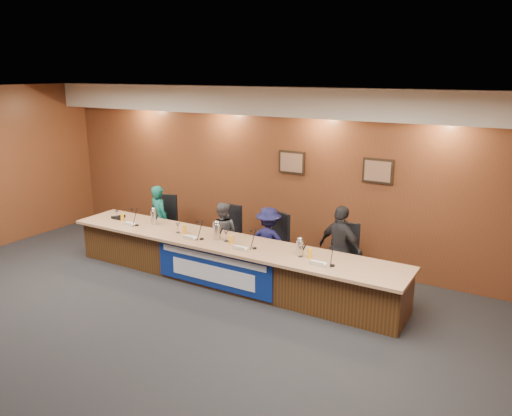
# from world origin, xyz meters

# --- Properties ---
(floor) EXTENTS (10.00, 10.00, 0.00)m
(floor) POSITION_xyz_m (0.00, 0.00, 0.00)
(floor) COLOR black
(floor) RESTS_ON ground
(ceiling) EXTENTS (10.00, 8.00, 0.04)m
(ceiling) POSITION_xyz_m (0.00, 0.00, 3.20)
(ceiling) COLOR silver
(ceiling) RESTS_ON wall_back
(wall_back) EXTENTS (10.00, 0.04, 3.20)m
(wall_back) POSITION_xyz_m (0.00, 4.00, 1.60)
(wall_back) COLOR #5D2F1A
(wall_back) RESTS_ON floor
(soffit) EXTENTS (10.00, 0.50, 0.50)m
(soffit) POSITION_xyz_m (0.00, 3.75, 2.95)
(soffit) COLOR beige
(soffit) RESTS_ON wall_back
(dais_body) EXTENTS (6.00, 0.80, 0.70)m
(dais_body) POSITION_xyz_m (0.00, 2.40, 0.35)
(dais_body) COLOR #422711
(dais_body) RESTS_ON floor
(dais_top) EXTENTS (6.10, 0.95, 0.05)m
(dais_top) POSITION_xyz_m (0.00, 2.35, 0.72)
(dais_top) COLOR #AB7D59
(dais_top) RESTS_ON dais_body
(banner) EXTENTS (2.20, 0.02, 0.65)m
(banner) POSITION_xyz_m (0.00, 1.99, 0.38)
(banner) COLOR navy
(banner) RESTS_ON dais_body
(banner_text_upper) EXTENTS (2.00, 0.01, 0.10)m
(banner_text_upper) POSITION_xyz_m (0.00, 1.97, 0.58)
(banner_text_upper) COLOR silver
(banner_text_upper) RESTS_ON banner
(banner_text_lower) EXTENTS (1.60, 0.01, 0.28)m
(banner_text_lower) POSITION_xyz_m (0.00, 1.97, 0.30)
(banner_text_lower) COLOR silver
(banner_text_lower) RESTS_ON banner
(wall_photo_left) EXTENTS (0.52, 0.04, 0.42)m
(wall_photo_left) POSITION_xyz_m (0.40, 3.97, 1.85)
(wall_photo_left) COLOR black
(wall_photo_left) RESTS_ON wall_back
(wall_photo_right) EXTENTS (0.52, 0.04, 0.42)m
(wall_photo_right) POSITION_xyz_m (2.00, 3.97, 1.85)
(wall_photo_right) COLOR black
(wall_photo_right) RESTS_ON wall_back
(panelist_a) EXTENTS (0.56, 0.46, 1.32)m
(panelist_a) POSITION_xyz_m (-2.01, 3.03, 0.66)
(panelist_a) COLOR #0E554A
(panelist_a) RESTS_ON floor
(panelist_b) EXTENTS (0.68, 0.59, 1.19)m
(panelist_b) POSITION_xyz_m (-0.52, 3.03, 0.59)
(panelist_b) COLOR #525257
(panelist_b) RESTS_ON floor
(panelist_c) EXTENTS (0.85, 0.57, 1.22)m
(panelist_c) POSITION_xyz_m (0.45, 3.03, 0.61)
(panelist_c) COLOR #101037
(panelist_c) RESTS_ON floor
(panelist_d) EXTENTS (0.90, 0.59, 1.43)m
(panelist_d) POSITION_xyz_m (1.76, 3.03, 0.71)
(panelist_d) COLOR black
(panelist_d) RESTS_ON floor
(office_chair_a) EXTENTS (0.59, 0.59, 0.08)m
(office_chair_a) POSITION_xyz_m (-2.01, 3.13, 0.48)
(office_chair_a) COLOR black
(office_chair_a) RESTS_ON floor
(office_chair_b) EXTENTS (0.49, 0.49, 0.08)m
(office_chair_b) POSITION_xyz_m (-0.52, 3.13, 0.48)
(office_chair_b) COLOR black
(office_chair_b) RESTS_ON floor
(office_chair_c) EXTENTS (0.62, 0.62, 0.08)m
(office_chair_c) POSITION_xyz_m (0.45, 3.13, 0.48)
(office_chair_c) COLOR black
(office_chair_c) RESTS_ON floor
(office_chair_d) EXTENTS (0.52, 0.52, 0.08)m
(office_chair_d) POSITION_xyz_m (1.76, 3.13, 0.48)
(office_chair_d) COLOR black
(office_chair_d) RESTS_ON floor
(nameplate_a) EXTENTS (0.24, 0.08, 0.10)m
(nameplate_a) POSITION_xyz_m (-1.98, 2.13, 0.80)
(nameplate_a) COLOR white
(nameplate_a) RESTS_ON dais_top
(microphone_a) EXTENTS (0.07, 0.07, 0.02)m
(microphone_a) POSITION_xyz_m (-1.85, 2.24, 0.76)
(microphone_a) COLOR black
(microphone_a) RESTS_ON dais_top
(juice_glass_a) EXTENTS (0.06, 0.06, 0.15)m
(juice_glass_a) POSITION_xyz_m (-2.27, 2.30, 0.82)
(juice_glass_a) COLOR #FBAD14
(juice_glass_a) RESTS_ON dais_top
(water_glass_a) EXTENTS (0.08, 0.08, 0.18)m
(water_glass_a) POSITION_xyz_m (-2.44, 2.33, 0.84)
(water_glass_a) COLOR silver
(water_glass_a) RESTS_ON dais_top
(nameplate_b) EXTENTS (0.24, 0.08, 0.10)m
(nameplate_b) POSITION_xyz_m (-0.56, 2.08, 0.80)
(nameplate_b) COLOR white
(nameplate_b) RESTS_ON dais_top
(microphone_b) EXTENTS (0.07, 0.07, 0.02)m
(microphone_b) POSITION_xyz_m (-0.38, 2.22, 0.76)
(microphone_b) COLOR black
(microphone_b) RESTS_ON dais_top
(juice_glass_b) EXTENTS (0.06, 0.06, 0.15)m
(juice_glass_b) POSITION_xyz_m (-0.81, 2.30, 0.82)
(juice_glass_b) COLOR #FBAD14
(juice_glass_b) RESTS_ON dais_top
(water_glass_b) EXTENTS (0.08, 0.08, 0.18)m
(water_glass_b) POSITION_xyz_m (-0.94, 2.29, 0.84)
(water_glass_b) COLOR silver
(water_glass_b) RESTS_ON dais_top
(nameplate_c) EXTENTS (0.24, 0.08, 0.10)m
(nameplate_c) POSITION_xyz_m (0.44, 2.07, 0.80)
(nameplate_c) COLOR white
(nameplate_c) RESTS_ON dais_top
(microphone_c) EXTENTS (0.07, 0.07, 0.02)m
(microphone_c) POSITION_xyz_m (0.61, 2.27, 0.76)
(microphone_c) COLOR black
(microphone_c) RESTS_ON dais_top
(juice_glass_c) EXTENTS (0.06, 0.06, 0.15)m
(juice_glass_c) POSITION_xyz_m (0.17, 2.28, 0.82)
(juice_glass_c) COLOR #FBAD14
(juice_glass_c) RESTS_ON dais_top
(water_glass_c) EXTENTS (0.08, 0.08, 0.18)m
(water_glass_c) POSITION_xyz_m (0.03, 2.34, 0.84)
(water_glass_c) COLOR silver
(water_glass_c) RESTS_ON dais_top
(nameplate_d) EXTENTS (0.24, 0.08, 0.10)m
(nameplate_d) POSITION_xyz_m (1.75, 2.10, 0.80)
(nameplate_d) COLOR white
(nameplate_d) RESTS_ON dais_top
(microphone_d) EXTENTS (0.07, 0.07, 0.02)m
(microphone_d) POSITION_xyz_m (1.95, 2.22, 0.76)
(microphone_d) COLOR black
(microphone_d) RESTS_ON dais_top
(juice_glass_d) EXTENTS (0.06, 0.06, 0.15)m
(juice_glass_d) POSITION_xyz_m (1.54, 2.34, 0.82)
(juice_glass_d) COLOR #FBAD14
(juice_glass_d) RESTS_ON dais_top
(water_glass_d) EXTENTS (0.08, 0.08, 0.18)m
(water_glass_d) POSITION_xyz_m (1.39, 2.32, 0.84)
(water_glass_d) COLOR silver
(water_glass_d) RESTS_ON dais_top
(carafe_left) EXTENTS (0.12, 0.12, 0.26)m
(carafe_left) POSITION_xyz_m (-1.63, 2.46, 0.88)
(carafe_left) COLOR silver
(carafe_left) RESTS_ON dais_top
(carafe_mid) EXTENTS (0.13, 0.13, 0.26)m
(carafe_mid) POSITION_xyz_m (-0.15, 2.35, 0.88)
(carafe_mid) COLOR silver
(carafe_mid) RESTS_ON dais_top
(carafe_right) EXTENTS (0.11, 0.11, 0.24)m
(carafe_right) POSITION_xyz_m (1.36, 2.36, 0.87)
(carafe_right) COLOR silver
(carafe_right) RESTS_ON dais_top
(speakerphone) EXTENTS (0.32, 0.32, 0.05)m
(speakerphone) POSITION_xyz_m (-2.44, 2.39, 0.78)
(speakerphone) COLOR black
(speakerphone) RESTS_ON dais_top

